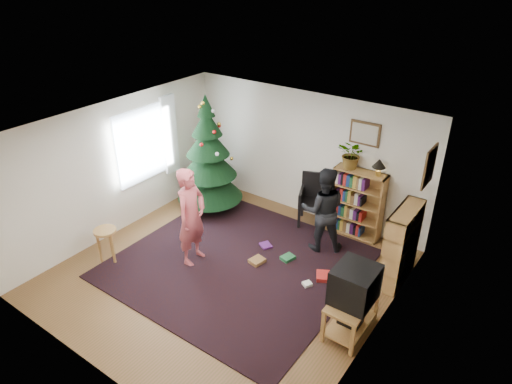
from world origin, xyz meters
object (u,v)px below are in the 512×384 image
Objects in this scene: bookshelf_back at (358,203)px; person_by_chair at (323,210)px; armchair at (317,197)px; table_lamp at (379,164)px; tv_stand at (351,312)px; christmas_tree at (209,163)px; crt_tv at (355,284)px; picture_back at (365,133)px; stool at (106,237)px; potted_plant at (352,155)px; bookshelf_right at (401,245)px; person_standing at (191,217)px; picture_right at (430,167)px.

person_by_chair is at bearing -110.56° from bookshelf_back.
armchair is 3.15× the size of table_lamp.
tv_stand is at bearing -73.31° from table_lamp.
christmas_tree is 4.20m from tv_stand.
armchair is (-1.82, 2.31, -0.28)m from crt_tv.
table_lamp is (3.16, 0.82, 0.51)m from christmas_tree.
stool is (-3.01, -3.38, -1.46)m from picture_back.
person_by_chair is at bearing 0.61° from christmas_tree.
picture_back is 1.02× the size of potted_plant.
person_by_chair is at bearing 129.90° from crt_tv.
table_lamp reaches higher than crt_tv.
crt_tv is at bearing -180.00° from tv_stand.
bookshelf_back is 4.47m from stool.
tv_stand is at bearing -66.83° from bookshelf_back.
potted_plant is (-1.32, 0.86, 0.90)m from bookshelf_right.
armchair is 3.92m from stool.
tv_stand is 2.07m from person_by_chair.
bookshelf_back is 2.18× the size of crt_tv.
christmas_tree reaches higher than potted_plant.
bookshelf_back is at bearing 0.00° from potted_plant.
christmas_tree is 1.53× the size of person_by_chair.
bookshelf_back is 2.07× the size of stool.
person_standing reaches higher than crt_tv.
armchair reaches higher than stool.
tv_stand is at bearing -62.82° from potted_plant.
armchair is 2.60m from person_standing.
potted_plant reaches higher than table_lamp.
picture_right is 0.46× the size of bookshelf_back.
person_by_chair is 2.92× the size of potted_plant.
crt_tv is 4.19m from stool.
person_standing is 3.21× the size of potted_plant.
bookshelf_back reaches higher than tv_stand.
crt_tv reaches higher than tv_stand.
person_standing is at bearing -132.80° from table_lamp.
bookshelf_back and bookshelf_right have the same top height.
tv_stand is 1.48× the size of crt_tv.
table_lamp reaches higher than person_by_chair.
picture_back is 2.93m from crt_tv.
table_lamp is (2.20, 2.38, 0.65)m from person_standing.
christmas_tree is 2.99m from bookshelf_back.
bookshelf_back is at bearing 16.00° from christmas_tree.
person_standing is at bearing -179.29° from crt_tv.
table_lamp is (1.12, 0.03, 0.98)m from armchair.
christmas_tree reaches higher than bookshelf_back.
person_by_chair is at bearing 129.96° from tv_stand.
crt_tv is 2.74m from potted_plant.
picture_back is at bearing 113.38° from tv_stand.
picture_right is 5.29m from stool.
crt_tv is (1.00, -2.34, 0.15)m from bookshelf_back.
tv_stand is at bearing -21.53° from christmas_tree.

